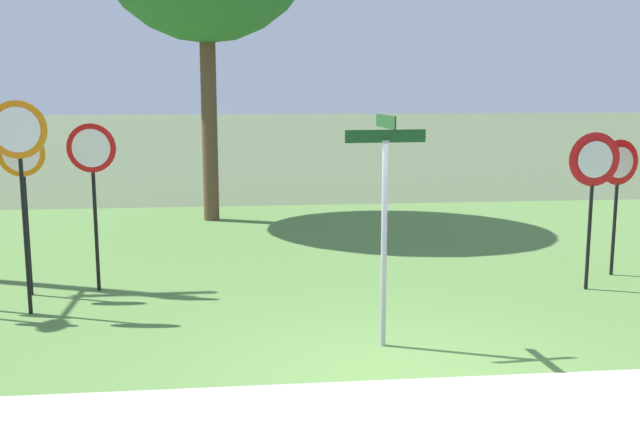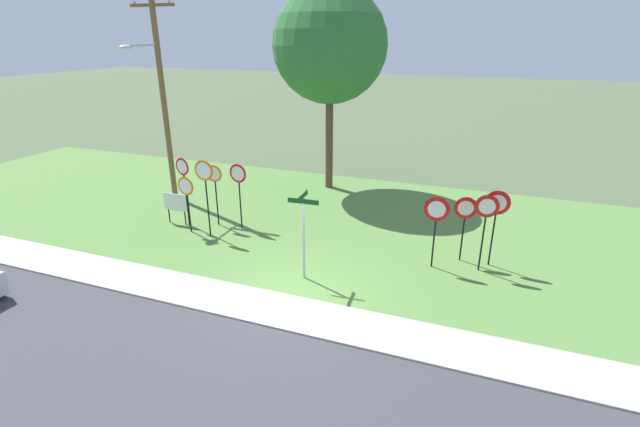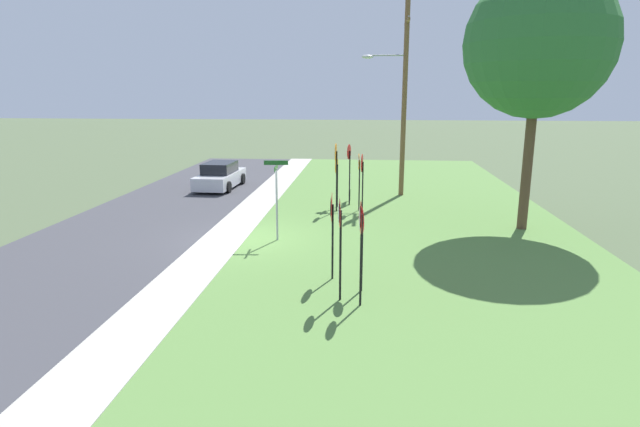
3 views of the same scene
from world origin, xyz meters
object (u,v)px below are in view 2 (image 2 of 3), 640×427
at_px(stop_sign_far_right, 215,182).
at_px(oak_tree_left, 330,46).
at_px(stop_sign_far_center, 184,178).
at_px(stop_sign_near_right, 187,193).
at_px(yield_sign_near_left, 465,214).
at_px(yield_sign_far_right, 436,215).
at_px(street_name_post, 304,229).
at_px(yield_sign_near_right, 486,215).
at_px(yield_sign_far_left, 496,210).
at_px(stop_sign_near_left, 205,181).
at_px(notice_board, 176,204).
at_px(utility_pole, 160,87).
at_px(stop_sign_far_left, 239,182).

distance_m(stop_sign_far_right, oak_tree_left, 8.26).
bearing_deg(stop_sign_far_right, stop_sign_far_center, -160.47).
distance_m(stop_sign_near_right, yield_sign_near_left, 9.97).
xyz_separation_m(yield_sign_far_right, street_name_post, (-3.62, -2.12, -0.15)).
bearing_deg(yield_sign_near_right, yield_sign_far_left, 53.95).
distance_m(stop_sign_near_left, yield_sign_far_right, 8.23).
relative_size(yield_sign_far_left, notice_board, 2.07).
xyz_separation_m(yield_sign_near_left, yield_sign_far_left, (0.92, -0.01, 0.26)).
xyz_separation_m(stop_sign_near_left, street_name_post, (4.60, -1.76, -0.48)).
height_order(yield_sign_far_right, utility_pole, utility_pole).
xyz_separation_m(yield_sign_near_left, oak_tree_left, (-6.81, 6.00, 4.96)).
distance_m(stop_sign_far_center, stop_sign_far_right, 1.18).
distance_m(notice_board, oak_tree_left, 9.72).
distance_m(stop_sign_far_right, utility_pole, 5.23).
distance_m(yield_sign_far_left, notice_board, 11.89).
bearing_deg(stop_sign_far_left, stop_sign_far_center, -158.78).
xyz_separation_m(yield_sign_far_left, notice_board, (-11.83, -0.63, -1.11)).
bearing_deg(yield_sign_far_right, stop_sign_near_left, -179.10).
bearing_deg(yield_sign_near_left, stop_sign_near_right, 175.97).
bearing_deg(stop_sign_near_left, stop_sign_near_right, -177.68).
relative_size(yield_sign_near_left, utility_pole, 0.24).
relative_size(stop_sign_far_right, street_name_post, 0.89).
bearing_deg(yield_sign_near_right, stop_sign_near_right, 177.64).
distance_m(stop_sign_near_left, utility_pole, 5.62).
bearing_deg(notice_board, stop_sign_near_left, -15.78).
relative_size(stop_sign_near_right, notice_board, 1.77).
relative_size(stop_sign_far_left, stop_sign_far_center, 0.93).
relative_size(yield_sign_near_left, yield_sign_far_right, 0.93).
height_order(street_name_post, oak_tree_left, oak_tree_left).
height_order(street_name_post, notice_board, street_name_post).
relative_size(stop_sign_near_left, stop_sign_far_left, 1.14).
xyz_separation_m(yield_sign_far_left, oak_tree_left, (-7.73, 6.01, 4.70)).
distance_m(stop_sign_near_right, notice_board, 1.38).
height_order(stop_sign_far_center, yield_sign_near_right, stop_sign_far_center).
distance_m(stop_sign_far_right, yield_sign_far_right, 8.48).
xyz_separation_m(stop_sign_near_right, utility_pole, (-3.02, 2.91, 3.41)).
bearing_deg(utility_pole, oak_tree_left, 34.96).
bearing_deg(yield_sign_far_right, stop_sign_near_right, -179.25).
xyz_separation_m(stop_sign_far_right, street_name_post, (4.84, -2.72, -0.12)).
bearing_deg(stop_sign_far_center, yield_sign_far_left, 14.57).
relative_size(street_name_post, utility_pole, 0.30).
bearing_deg(notice_board, utility_pole, 130.47).
bearing_deg(stop_sign_near_left, yield_sign_near_right, 5.27).
distance_m(yield_sign_near_right, yield_sign_far_left, 0.58).
distance_m(stop_sign_near_right, utility_pole, 5.40).
relative_size(stop_sign_near_left, stop_sign_far_right, 1.18).
bearing_deg(yield_sign_near_left, street_name_post, -157.50).
relative_size(yield_sign_near_left, street_name_post, 0.81).
relative_size(stop_sign_far_left, yield_sign_far_left, 0.99).
height_order(street_name_post, utility_pole, utility_pole).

